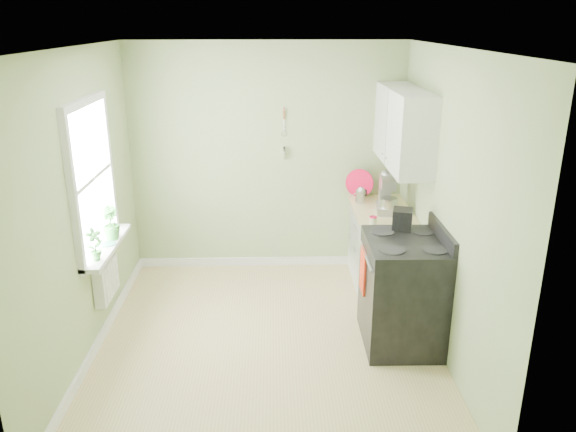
{
  "coord_description": "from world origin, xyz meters",
  "views": [
    {
      "loc": [
        0.07,
        -4.66,
        2.91
      ],
      "look_at": [
        0.21,
        0.55,
        1.08
      ],
      "focal_mm": 35.0,
      "sensor_mm": 36.0,
      "label": 1
    }
  ],
  "objects_px": {
    "stove": "(404,291)",
    "stand_mixer": "(387,196)",
    "kettle": "(360,195)",
    "coffee_maker": "(402,226)"
  },
  "relations": [
    {
      "from": "stove",
      "to": "kettle",
      "type": "bearing_deg",
      "value": 97.97
    },
    {
      "from": "stove",
      "to": "stand_mixer",
      "type": "distance_m",
      "value": 1.29
    },
    {
      "from": "coffee_maker",
      "to": "kettle",
      "type": "bearing_deg",
      "value": 100.37
    },
    {
      "from": "stand_mixer",
      "to": "kettle",
      "type": "height_order",
      "value": "stand_mixer"
    },
    {
      "from": "kettle",
      "to": "coffee_maker",
      "type": "bearing_deg",
      "value": -79.63
    },
    {
      "from": "coffee_maker",
      "to": "stove",
      "type": "bearing_deg",
      "value": -91.56
    },
    {
      "from": "stove",
      "to": "coffee_maker",
      "type": "height_order",
      "value": "coffee_maker"
    },
    {
      "from": "stand_mixer",
      "to": "coffee_maker",
      "type": "xyz_separation_m",
      "value": [
        -0.02,
        -0.85,
        -0.04
      ]
    },
    {
      "from": "stove",
      "to": "kettle",
      "type": "xyz_separation_m",
      "value": [
        -0.21,
        1.48,
        0.48
      ]
    },
    {
      "from": "stove",
      "to": "stand_mixer",
      "type": "height_order",
      "value": "stand_mixer"
    }
  ]
}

